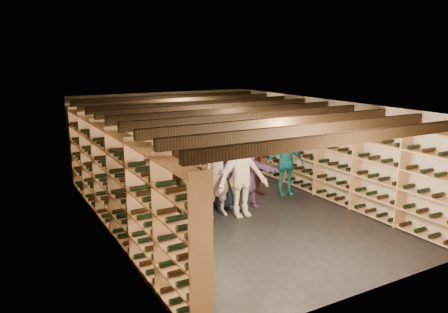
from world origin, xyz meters
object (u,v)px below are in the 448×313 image
person_8 (257,164)px  person_11 (248,175)px  person_4 (285,164)px  person_6 (223,176)px  crate_stack_left (189,182)px  person_10 (176,164)px  person_0 (163,205)px  person_9 (197,165)px  person_3 (243,175)px  person_2 (194,182)px  crate_stack_right (224,175)px  person_7 (217,175)px  person_5 (180,174)px  crate_loose (236,187)px

person_8 → person_11: size_ratio=1.00×
person_4 → person_6: size_ratio=1.08×
crate_stack_left → person_10: (-0.43, -0.23, 0.57)m
person_8 → person_11: 1.02m
person_0 → person_9: size_ratio=0.98×
person_3 → person_10: person_3 is taller
person_0 → person_6: bearing=57.6°
person_2 → person_6: bearing=20.6°
crate_stack_left → crate_stack_right: bearing=6.5°
person_3 → person_2: bearing=162.6°
person_7 → person_3: bearing=-37.5°
person_2 → person_7: size_ratio=0.90×
person_5 → person_3: bearing=-22.0°
person_5 → person_8: (2.15, 0.14, -0.06)m
crate_stack_right → person_4: person_4 is taller
crate_loose → person_6: person_6 is taller
person_8 → person_3: bearing=-113.9°
person_6 → person_9: 1.02m
crate_stack_right → person_10: bearing=-166.9°
person_7 → person_9: 1.42m
person_2 → person_6: (0.92, 0.36, -0.09)m
person_0 → person_9: bearing=76.1°
person_6 → person_8: person_8 is taller
person_5 → person_6: size_ratio=1.14×
crate_stack_right → person_10: (-1.51, -0.35, 0.57)m
person_3 → person_5: 1.44m
person_9 → crate_loose: bearing=-14.9°
crate_loose → person_5: person_5 is taller
crate_stack_left → crate_loose: (1.26, -0.23, -0.25)m
crate_stack_right → person_8: person_8 is taller
person_10 → person_6: bearing=-72.2°
person_3 → person_7: (-0.46, 0.31, -0.02)m
person_6 → person_9: (-0.19, 1.00, 0.07)m
person_5 → person_11: 1.55m
person_4 → person_11: size_ratio=1.02×
crate_stack_left → person_6: person_6 is taller
crate_loose → person_4: bearing=-46.4°
person_2 → person_3: (1.01, -0.36, 0.11)m
crate_stack_right → person_6: person_6 is taller
person_11 → crate_stack_left: bearing=124.2°
person_2 → person_4: size_ratio=1.03×
person_11 → person_8: bearing=52.6°
person_5 → person_7: 0.91m
crate_loose → person_0: person_0 is taller
person_3 → person_5: (-1.06, 0.98, -0.09)m
crate_loose → person_11: person_11 is taller
person_3 → person_9: bearing=101.2°
person_5 → person_6: person_5 is taller
person_5 → crate_stack_left: bearing=76.5°
crate_stack_left → person_2: person_2 is taller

